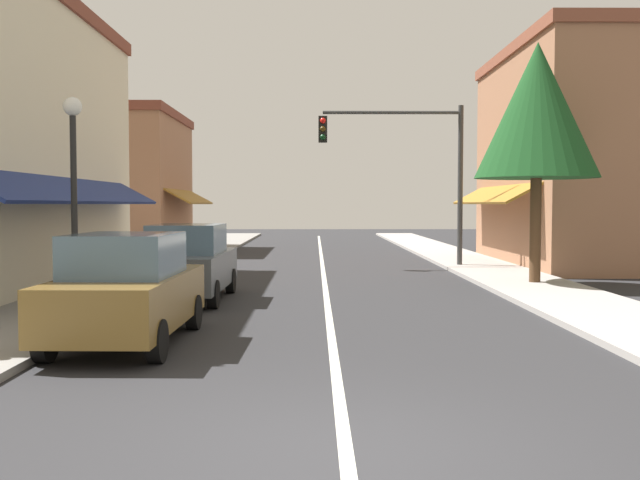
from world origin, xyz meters
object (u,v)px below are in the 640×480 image
parked_car_nearest_left (127,290)px  parked_car_second_left (188,263)px  traffic_signal_mast_arm (411,157)px  tree_right_near (537,111)px  street_lamp_left_near (74,168)px

parked_car_nearest_left → parked_car_second_left: 5.23m
traffic_signal_mast_arm → tree_right_near: (2.64, -5.59, 0.87)m
parked_car_nearest_left → street_lamp_left_near: size_ratio=0.96×
traffic_signal_mast_arm → street_lamp_left_near: bearing=-125.8°
parked_car_second_left → traffic_signal_mast_arm: 10.90m
parked_car_nearest_left → tree_right_near: 12.65m
parked_car_nearest_left → traffic_signal_mast_arm: size_ratio=0.73×
parked_car_second_left → street_lamp_left_near: street_lamp_left_near is taller
parked_car_nearest_left → parked_car_second_left: size_ratio=1.00×
parked_car_nearest_left → traffic_signal_mast_arm: traffic_signal_mast_arm is taller
parked_car_nearest_left → tree_right_near: tree_right_near is taller
street_lamp_left_near → parked_car_nearest_left: bearing=-56.8°
traffic_signal_mast_arm → tree_right_near: bearing=-64.7°
tree_right_near → parked_car_nearest_left: bearing=-138.1°
parked_car_nearest_left → street_lamp_left_near: (-1.67, 2.55, 2.05)m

